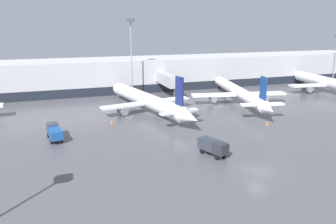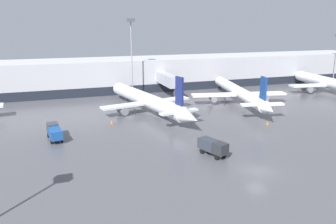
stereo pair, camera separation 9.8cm
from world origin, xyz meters
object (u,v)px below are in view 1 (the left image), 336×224
Objects in this scene: service_truck_1 at (54,131)px; traffic_cone_3 at (267,123)px; traffic_cone_4 at (112,122)px; apron_light_mast_3 at (131,37)px; parked_jet_0 at (147,100)px; parked_jet_2 at (328,83)px; parked_jet_3 at (239,92)px; service_truck_3 at (213,146)px.

service_truck_1 is 9.23× the size of traffic_cone_3.
apron_light_mast_3 is at bearing 67.26° from traffic_cone_4.
parked_jet_2 is (54.12, 4.13, 0.11)m from parked_jet_0.
parked_jet_3 reaches higher than service_truck_1.
traffic_cone_4 is at bearing -68.54° from service_truck_1.
parked_jet_0 is 54.27m from parked_jet_2.
service_truck_1 is at bearing 118.49° from parked_jet_3.
service_truck_1 is at bearing 110.16° from parked_jet_2.
parked_jet_0 is 7.46× the size of service_truck_3.
parked_jet_3 is 44.40m from service_truck_1.
apron_light_mast_3 is (-18.91, 32.43, 15.34)m from traffic_cone_3.
parked_jet_3 is 17.64m from traffic_cone_3.
parked_jet_0 is 0.99× the size of parked_jet_3.
service_truck_3 reaches higher than traffic_cone_4.
apron_light_mast_3 is at bearing -13.33° from parked_jet_0.
parked_jet_3 reaches higher than parked_jet_2.
apron_light_mast_3 is at bearing 85.28° from parked_jet_2.
traffic_cone_3 is at bearing -20.05° from traffic_cone_4.
parked_jet_3 is 60.64× the size of traffic_cone_3.
parked_jet_0 is 25.76m from traffic_cone_3.
apron_light_mast_3 reaches higher than parked_jet_3.
traffic_cone_4 is at bearing 114.85° from parked_jet_0.
parked_jet_2 is 0.89× the size of parked_jet_3.
service_truck_1 reaches higher than service_truck_3.
parked_jet_2 is 63.94m from traffic_cone_4.
service_truck_3 is at bearing 173.18° from parked_jet_0.
parked_jet_2 reaches higher than service_truck_1.
parked_jet_2 is 6.69× the size of service_truck_3.
apron_light_mast_3 is (-53.71, 11.41, 12.94)m from parked_jet_2.
apron_light_mast_3 is (-1.98, 42.89, 14.21)m from service_truck_3.
apron_light_mast_3 reaches higher than parked_jet_2.
service_truck_3 is at bearing -61.51° from traffic_cone_4.
service_truck_1 is (-19.37, -12.68, -1.16)m from parked_jet_0.
service_truck_3 is at bearing 154.69° from parked_jet_3.
parked_jet_2 is 1.69× the size of apron_light_mast_3.
service_truck_3 is at bearing 128.60° from parked_jet_2.
parked_jet_3 is 30.28m from apron_light_mast_3.
apron_light_mast_3 is at bearing 67.55° from parked_jet_3.
parked_jet_3 is at bearing 11.94° from traffic_cone_4.
parked_jet_3 is at bearing 123.81° from service_truck_3.
traffic_cone_3 is (38.69, -4.21, -1.13)m from service_truck_1.
service_truck_3 is at bearing -148.27° from traffic_cone_3.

